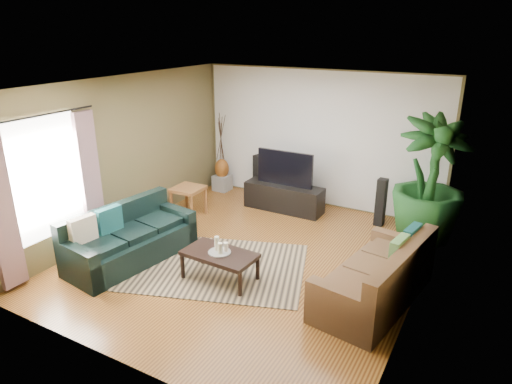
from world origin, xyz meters
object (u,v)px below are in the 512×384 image
Objects in this scene: tv_stand at (284,197)px; television at (285,168)px; coffee_table at (220,266)px; sofa_left at (131,235)px; potted_plant at (430,180)px; pedestal at (222,183)px; speaker_left at (258,176)px; speaker_right at (381,202)px; vase at (222,169)px; sofa_right at (375,272)px; side_table at (189,201)px.

tv_stand is 0.60m from television.
sofa_left is at bearing -170.46° from coffee_table.
tv_stand is 0.74× the size of potted_plant.
potted_plant is 6.25× the size of pedestal.
tv_stand is 1.71× the size of speaker_left.
coffee_table is at bearing -112.14° from speaker_right.
coffee_table is at bearing -83.00° from television.
vase reaches higher than pedestal.
television is 2.66m from potted_plant.
speaker_left is (-3.24, 2.71, 0.03)m from sofa_right.
speaker_right is 3.58m from pedestal.
sofa_right is 1.28× the size of tv_stand.
sofa_left is 1.90m from side_table.
sofa_right is 2.25× the size of speaker_right.
coffee_table is 1.82× the size of side_table.
side_table is (-4.13, -1.15, -0.78)m from potted_plant.
television reaches higher than side_table.
television is 1.29× the size of speaker_right.
speaker_left reaches higher than vase.
sofa_left is 3.45m from pedestal.
side_table reaches higher than tv_stand.
potted_plant reaches higher than sofa_left.
coffee_table is at bearing -42.71° from side_table.
coffee_table is 3.39m from speaker_right.
speaker_right is 1.03m from potted_plant.
side_table is at bearing -98.47° from speaker_left.
side_table is (0.23, -1.53, -0.21)m from vase.
vase is at bearing -178.72° from speaker_right.
television is at bearing 38.39° from side_table.
sofa_right is at bearing -32.83° from vase.
coffee_table is 3.47m from speaker_left.
speaker_left reaches higher than sofa_right.
sofa_right reaches higher than tv_stand.
speaker_left is 1.72m from side_table.
potted_plant is at bearing -9.78° from speaker_right.
sofa_right is 4.60× the size of vase.
potted_plant is 4.36m from side_table.
sofa_left is 3.24m from tv_stand.
vase is at bearing 174.96° from potted_plant.
sofa_left is 1.29× the size of tv_stand.
pedestal is (-4.14, 2.67, -0.25)m from sofa_right.
speaker_left is 0.43× the size of potted_plant.
side_table is (-0.66, -1.58, -0.17)m from speaker_left.
pedestal is 0.78× the size of vase.
television is at bearing 179.57° from potted_plant.
sofa_left is 4.63× the size of vase.
coffee_table is (-2.08, -0.55, -0.21)m from sofa_right.
coffee_table is (1.52, 0.18, -0.21)m from sofa_left.
potted_plant is (2.66, 0.00, 0.80)m from tv_stand.
sofa_left is 5.93× the size of pedestal.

